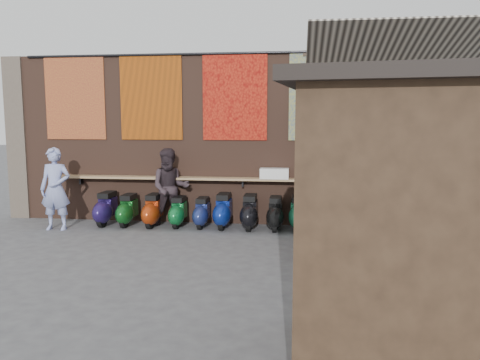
{
  "coord_description": "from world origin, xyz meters",
  "views": [
    {
      "loc": [
        1.79,
        -8.38,
        2.47
      ],
      "look_at": [
        0.58,
        1.2,
        1.22
      ],
      "focal_mm": 35.0,
      "sensor_mm": 36.0,
      "label": 1
    }
  ],
  "objects_px": {
    "scooter_stool_7": "(275,214)",
    "diner_right": "(170,188)",
    "scooter_stool_4": "(202,213)",
    "shopper_navy": "(400,209)",
    "shopper_grey": "(431,226)",
    "scooter_stool_0": "(106,209)",
    "shopper_tan": "(379,207)",
    "scooter_stool_1": "(128,210)",
    "scooter_stool_6": "(250,212)",
    "scooter_stool_3": "(178,212)",
    "shelf_box": "(274,174)",
    "diner_left": "(55,189)",
    "scooter_stool_5": "(223,211)",
    "market_stall": "(445,238)",
    "scooter_stool_2": "(153,211)",
    "scooter_stool_8": "(297,213)"
  },
  "relations": [
    {
      "from": "scooter_stool_7",
      "to": "diner_right",
      "type": "xyz_separation_m",
      "value": [
        -2.43,
        0.02,
        0.54
      ]
    },
    {
      "from": "scooter_stool_4",
      "to": "shopper_navy",
      "type": "xyz_separation_m",
      "value": [
        4.03,
        -1.76,
        0.53
      ]
    },
    {
      "from": "shopper_grey",
      "to": "scooter_stool_0",
      "type": "bearing_deg",
      "value": 1.01
    },
    {
      "from": "scooter_stool_4",
      "to": "shopper_navy",
      "type": "height_order",
      "value": "shopper_navy"
    },
    {
      "from": "shopper_navy",
      "to": "scooter_stool_7",
      "type": "bearing_deg",
      "value": -51.35
    },
    {
      "from": "shopper_tan",
      "to": "scooter_stool_7",
      "type": "bearing_deg",
      "value": 87.52
    },
    {
      "from": "scooter_stool_1",
      "to": "scooter_stool_6",
      "type": "xyz_separation_m",
      "value": [
        2.87,
        0.03,
        0.02
      ]
    },
    {
      "from": "scooter_stool_3",
      "to": "shopper_navy",
      "type": "height_order",
      "value": "shopper_navy"
    },
    {
      "from": "diner_right",
      "to": "scooter_stool_1",
      "type": "bearing_deg",
      "value": 169.49
    },
    {
      "from": "scooter_stool_1",
      "to": "shopper_tan",
      "type": "bearing_deg",
      "value": -14.96
    },
    {
      "from": "shelf_box",
      "to": "scooter_stool_1",
      "type": "height_order",
      "value": "shelf_box"
    },
    {
      "from": "diner_left",
      "to": "shopper_grey",
      "type": "height_order",
      "value": "diner_left"
    },
    {
      "from": "scooter_stool_5",
      "to": "scooter_stool_6",
      "type": "distance_m",
      "value": 0.62
    },
    {
      "from": "shopper_tan",
      "to": "shopper_navy",
      "type": "bearing_deg",
      "value": -93.66
    },
    {
      "from": "scooter_stool_3",
      "to": "diner_left",
      "type": "xyz_separation_m",
      "value": [
        -2.67,
        -0.59,
        0.58
      ]
    },
    {
      "from": "scooter_stool_6",
      "to": "diner_left",
      "type": "relative_size",
      "value": 0.44
    },
    {
      "from": "diner_right",
      "to": "scooter_stool_5",
      "type": "bearing_deg",
      "value": -11.8
    },
    {
      "from": "scooter_stool_3",
      "to": "diner_left",
      "type": "relative_size",
      "value": 0.39
    },
    {
      "from": "scooter_stool_6",
      "to": "market_stall",
      "type": "bearing_deg",
      "value": -67.62
    },
    {
      "from": "scooter_stool_0",
      "to": "scooter_stool_2",
      "type": "xyz_separation_m",
      "value": [
        1.15,
        -0.02,
        -0.01
      ]
    },
    {
      "from": "scooter_stool_7",
      "to": "scooter_stool_3",
      "type": "bearing_deg",
      "value": 179.61
    },
    {
      "from": "diner_right",
      "to": "shopper_navy",
      "type": "relative_size",
      "value": 1.05
    },
    {
      "from": "scooter_stool_4",
      "to": "scooter_stool_8",
      "type": "bearing_deg",
      "value": 0.12
    },
    {
      "from": "shopper_navy",
      "to": "shopper_grey",
      "type": "xyz_separation_m",
      "value": [
        0.23,
        -1.15,
        -0.06
      ]
    },
    {
      "from": "scooter_stool_6",
      "to": "market_stall",
      "type": "distance_m",
      "value": 6.49
    },
    {
      "from": "scooter_stool_1",
      "to": "scooter_stool_2",
      "type": "xyz_separation_m",
      "value": [
        0.61,
        -0.01,
        0.01
      ]
    },
    {
      "from": "market_stall",
      "to": "scooter_stool_2",
      "type": "bearing_deg",
      "value": 136.43
    },
    {
      "from": "scooter_stool_2",
      "to": "scooter_stool_1",
      "type": "bearing_deg",
      "value": 179.42
    },
    {
      "from": "shopper_navy",
      "to": "diner_right",
      "type": "bearing_deg",
      "value": -35.05
    },
    {
      "from": "scooter_stool_7",
      "to": "scooter_stool_8",
      "type": "relative_size",
      "value": 0.97
    },
    {
      "from": "scooter_stool_1",
      "to": "scooter_stool_7",
      "type": "bearing_deg",
      "value": 0.27
    },
    {
      "from": "scooter_stool_8",
      "to": "market_stall",
      "type": "relative_size",
      "value": 0.29
    },
    {
      "from": "scooter_stool_8",
      "to": "diner_left",
      "type": "relative_size",
      "value": 0.43
    },
    {
      "from": "scooter_stool_4",
      "to": "shopper_grey",
      "type": "distance_m",
      "value": 5.18
    },
    {
      "from": "scooter_stool_5",
      "to": "diner_right",
      "type": "bearing_deg",
      "value": -179.05
    },
    {
      "from": "scooter_stool_0",
      "to": "market_stall",
      "type": "distance_m",
      "value": 8.38
    },
    {
      "from": "scooter_stool_2",
      "to": "diner_left",
      "type": "height_order",
      "value": "diner_left"
    },
    {
      "from": "scooter_stool_0",
      "to": "scooter_stool_4",
      "type": "xyz_separation_m",
      "value": [
        2.29,
        0.04,
        -0.05
      ]
    },
    {
      "from": "shopper_navy",
      "to": "scooter_stool_5",
      "type": "bearing_deg",
      "value": -41.5
    },
    {
      "from": "shopper_navy",
      "to": "scooter_stool_2",
      "type": "bearing_deg",
      "value": -33.12
    },
    {
      "from": "scooter_stool_0",
      "to": "shopper_grey",
      "type": "bearing_deg",
      "value": -23.62
    },
    {
      "from": "scooter_stool_8",
      "to": "diner_left",
      "type": "distance_m",
      "value": 5.47
    },
    {
      "from": "shelf_box",
      "to": "market_stall",
      "type": "bearing_deg",
      "value": -73.0
    },
    {
      "from": "scooter_stool_0",
      "to": "scooter_stool_5",
      "type": "relative_size",
      "value": 0.99
    },
    {
      "from": "scooter_stool_0",
      "to": "shopper_navy",
      "type": "relative_size",
      "value": 0.47
    },
    {
      "from": "scooter_stool_8",
      "to": "market_stall",
      "type": "height_order",
      "value": "market_stall"
    },
    {
      "from": "shopper_navy",
      "to": "diner_left",
      "type": "bearing_deg",
      "value": -23.92
    },
    {
      "from": "scooter_stool_6",
      "to": "diner_left",
      "type": "height_order",
      "value": "diner_left"
    },
    {
      "from": "shopper_navy",
      "to": "market_stall",
      "type": "height_order",
      "value": "market_stall"
    },
    {
      "from": "diner_right",
      "to": "market_stall",
      "type": "distance_m",
      "value": 7.35
    }
  ]
}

